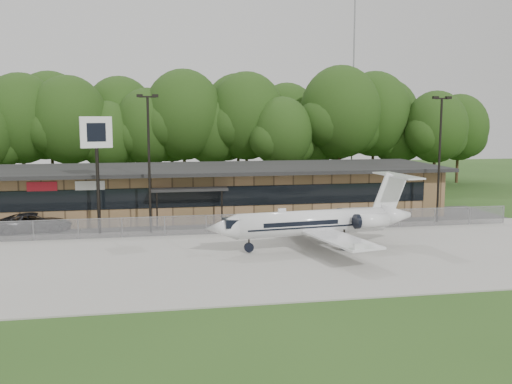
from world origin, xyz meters
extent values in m
plane|color=#29491A|center=(0.00, 0.00, 0.00)|extent=(160.00, 160.00, 0.00)
cube|color=#9E9B93|center=(0.00, 8.00, 0.04)|extent=(64.00, 18.00, 0.08)
cube|color=#383835|center=(0.00, 19.50, 0.03)|extent=(50.00, 9.00, 0.06)
cube|color=olive|center=(0.00, 24.00, 2.00)|extent=(40.00, 10.00, 4.00)
cube|color=black|center=(0.00, 18.98, 2.30)|extent=(36.00, 0.08, 1.60)
cube|color=black|center=(0.00, 23.50, 4.15)|extent=(41.00, 11.50, 0.30)
cube|color=black|center=(-2.00, 18.40, 3.00)|extent=(6.00, 1.60, 0.20)
cube|color=red|center=(-13.00, 18.95, 3.40)|extent=(2.20, 0.06, 0.70)
cube|color=silver|center=(-9.50, 18.95, 3.40)|extent=(2.20, 0.06, 0.70)
cube|color=gray|center=(0.00, 15.00, 0.75)|extent=(46.00, 0.03, 1.50)
cube|color=gray|center=(0.00, 15.00, 1.50)|extent=(46.00, 0.04, 0.04)
cylinder|color=gray|center=(22.00, 48.00, 12.50)|extent=(0.20, 0.20, 25.00)
cylinder|color=black|center=(-5.00, 16.50, 5.00)|extent=(0.18, 0.18, 10.00)
cube|color=black|center=(-5.00, 16.50, 10.05)|extent=(1.20, 0.12, 0.12)
cube|color=black|center=(-5.55, 16.50, 10.12)|extent=(0.45, 0.30, 0.22)
cube|color=black|center=(-4.45, 16.50, 10.12)|extent=(0.45, 0.30, 0.22)
cylinder|color=black|center=(18.00, 16.50, 5.00)|extent=(0.18, 0.18, 10.00)
cube|color=black|center=(18.00, 16.50, 10.05)|extent=(1.20, 0.12, 0.12)
cube|color=black|center=(17.45, 16.50, 10.12)|extent=(0.45, 0.30, 0.22)
cube|color=black|center=(18.55, 16.50, 10.12)|extent=(0.45, 0.30, 0.22)
cylinder|color=silver|center=(5.32, 9.31, 1.72)|extent=(10.22, 2.78, 1.62)
cone|color=silver|center=(-0.70, 8.60, 1.72)|extent=(2.19, 1.84, 1.62)
cone|color=silver|center=(11.44, 10.03, 1.87)|extent=(2.40, 1.86, 1.62)
cube|color=silver|center=(6.21, 6.06, 1.26)|extent=(2.91, 6.28, 0.12)
cube|color=silver|center=(5.43, 12.68, 1.26)|extent=(2.91, 6.28, 0.12)
cylinder|color=silver|center=(9.08, 8.48, 1.87)|extent=(2.31, 1.16, 0.91)
cylinder|color=silver|center=(8.78, 10.99, 1.87)|extent=(2.31, 1.16, 0.91)
cube|color=silver|center=(10.94, 9.97, 3.33)|extent=(2.48, 0.43, 3.04)
cube|color=silver|center=(11.54, 10.04, 4.60)|extent=(1.85, 4.77, 0.10)
cube|color=black|center=(0.00, 8.68, 2.00)|extent=(1.14, 1.32, 0.51)
cube|color=black|center=(7.12, 9.52, 0.35)|extent=(1.09, 2.50, 0.71)
cylinder|color=black|center=(1.11, 8.81, 0.35)|extent=(0.67, 0.67, 0.22)
imported|color=#313133|center=(-13.54, 18.53, 0.73)|extent=(5.54, 3.06, 1.47)
cylinder|color=black|center=(-8.71, 16.80, 4.11)|extent=(0.30, 0.30, 8.23)
cube|color=silver|center=(-8.71, 16.80, 7.51)|extent=(2.26, 0.80, 2.26)
cube|color=black|center=(-8.68, 16.67, 7.51)|extent=(1.31, 0.36, 1.34)
camera|label=1|loc=(-4.81, -25.88, 8.66)|focal=40.00mm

